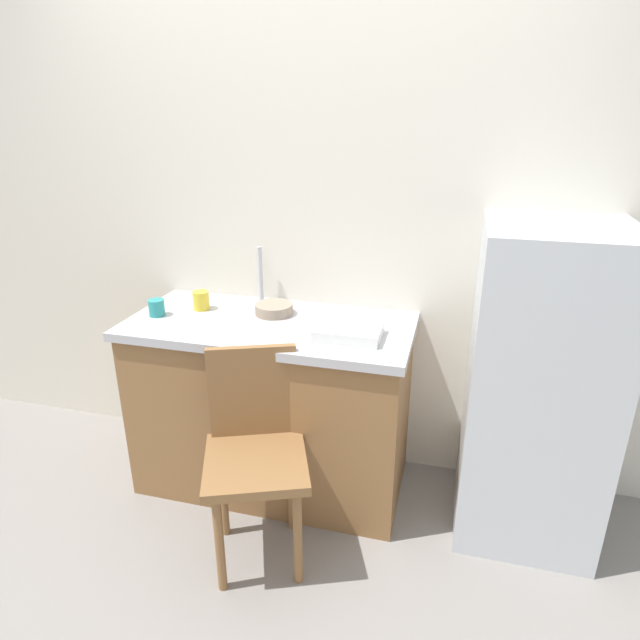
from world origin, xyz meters
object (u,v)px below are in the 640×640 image
cup_teal (157,308)px  chair (255,448)px  refrigerator (537,387)px  terracotta_bowl (274,309)px  cup_yellow (201,300)px  dish_tray (348,332)px

cup_teal → chair: bearing=-32.1°
chair → cup_teal: bearing=126.1°
refrigerator → cup_teal: bearing=-177.6°
refrigerator → chair: (-1.09, -0.46, -0.19)m
refrigerator → terracotta_bowl: refrigerator is taller
terracotta_bowl → cup_yellow: (-0.36, -0.03, 0.02)m
refrigerator → dish_tray: size_ratio=4.89×
dish_tray → terracotta_bowl: same height
terracotta_bowl → dish_tray: bearing=-24.6°
chair → cup_teal: 0.84m
chair → cup_yellow: cup_yellow is taller
chair → cup_yellow: size_ratio=9.82×
refrigerator → dish_tray: 0.83m
refrigerator → chair: refrigerator is taller
chair → dish_tray: (0.30, 0.37, 0.39)m
dish_tray → cup_yellow: bearing=168.5°
cup_teal → cup_yellow: size_ratio=0.86×
terracotta_bowl → refrigerator: bearing=-4.2°
cup_yellow → dish_tray: bearing=-11.5°
refrigerator → cup_yellow: size_ratio=15.11×
refrigerator → cup_yellow: (-1.55, 0.06, 0.22)m
dish_tray → terracotta_bowl: 0.44m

